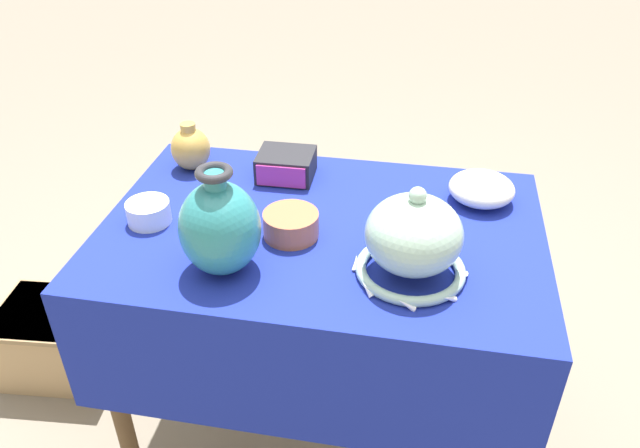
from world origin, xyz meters
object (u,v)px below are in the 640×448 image
(mosaic_tile_box, at_px, (286,165))
(pot_squat_porcelain, at_px, (149,212))
(jar_round_ochre, at_px, (191,148))
(wooden_crate, at_px, (62,338))
(vase_tall_bulbous, at_px, (220,227))
(vase_dome_bell, at_px, (413,240))
(pot_squat_terracotta, at_px, (291,224))
(bowl_shallow_ivory, at_px, (482,188))

(mosaic_tile_box, relative_size, pot_squat_porcelain, 1.44)
(mosaic_tile_box, relative_size, jar_round_ochre, 1.12)
(wooden_crate, bearing_deg, mosaic_tile_box, 2.02)
(vase_tall_bulbous, bearing_deg, vase_dome_bell, 7.87)
(pot_squat_terracotta, relative_size, jar_round_ochre, 0.97)
(jar_round_ochre, bearing_deg, pot_squat_terracotta, -38.55)
(mosaic_tile_box, xyz_separation_m, bowl_shallow_ivory, (0.50, -0.03, 0.00))
(vase_tall_bulbous, relative_size, wooden_crate, 0.61)
(pot_squat_terracotta, height_order, jar_round_ochre, jar_round_ochre)
(jar_round_ochre, bearing_deg, vase_dome_bell, -30.42)
(mosaic_tile_box, xyz_separation_m, jar_round_ochre, (-0.26, 0.00, 0.02))
(pot_squat_terracotta, xyz_separation_m, bowl_shallow_ivory, (0.43, 0.23, 0.01))
(mosaic_tile_box, xyz_separation_m, pot_squat_porcelain, (-0.27, -0.27, -0.01))
(bowl_shallow_ivory, bearing_deg, jar_round_ochre, 177.44)
(vase_tall_bulbous, xyz_separation_m, jar_round_ochre, (-0.22, 0.41, -0.05))
(vase_tall_bulbous, distance_m, mosaic_tile_box, 0.41)
(vase_dome_bell, xyz_separation_m, pot_squat_porcelain, (-0.61, 0.09, -0.06))
(jar_round_ochre, xyz_separation_m, pot_squat_porcelain, (-0.01, -0.27, -0.03))
(vase_dome_bell, relative_size, mosaic_tile_box, 1.65)
(vase_dome_bell, relative_size, pot_squat_terracotta, 1.91)
(jar_round_ochre, bearing_deg, pot_squat_porcelain, -91.64)
(vase_dome_bell, bearing_deg, pot_squat_porcelain, 172.01)
(pot_squat_porcelain, xyz_separation_m, wooden_crate, (-0.48, 0.18, -0.65))
(vase_tall_bulbous, xyz_separation_m, pot_squat_terracotta, (0.11, 0.14, -0.08))
(vase_tall_bulbous, bearing_deg, mosaic_tile_box, 84.25)
(jar_round_ochre, height_order, wooden_crate, jar_round_ochre)
(vase_dome_bell, height_order, wooden_crate, vase_dome_bell)
(vase_tall_bulbous, xyz_separation_m, vase_dome_bell, (0.39, 0.05, -0.02))
(jar_round_ochre, distance_m, pot_squat_porcelain, 0.27)
(bowl_shallow_ivory, xyz_separation_m, wooden_crate, (-1.24, -0.06, -0.66))
(mosaic_tile_box, distance_m, bowl_shallow_ivory, 0.50)
(mosaic_tile_box, relative_size, bowl_shallow_ivory, 0.91)
(vase_tall_bulbous, distance_m, vase_dome_bell, 0.39)
(vase_dome_bell, distance_m, bowl_shallow_ivory, 0.36)
(vase_dome_bell, height_order, jar_round_ochre, vase_dome_bell)
(vase_tall_bulbous, relative_size, mosaic_tile_box, 1.64)
(pot_squat_terracotta, distance_m, pot_squat_porcelain, 0.34)
(bowl_shallow_ivory, bearing_deg, vase_dome_bell, -115.33)
(pot_squat_porcelain, distance_m, bowl_shallow_ivory, 0.80)
(vase_dome_bell, bearing_deg, wooden_crate, 166.54)
(pot_squat_terracotta, bearing_deg, vase_tall_bulbous, -127.82)
(vase_tall_bulbous, height_order, vase_dome_bell, vase_tall_bulbous)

